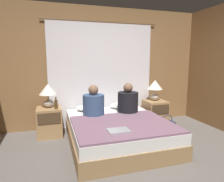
{
  "coord_description": "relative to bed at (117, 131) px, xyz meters",
  "views": [
    {
      "loc": [
        -1.04,
        -2.13,
        1.43
      ],
      "look_at": [
        0.0,
        1.28,
        0.86
      ],
      "focal_mm": 32.0,
      "sensor_mm": 36.0,
      "label": 1
    }
  ],
  "objects": [
    {
      "name": "pillow_right",
      "position": [
        0.35,
        0.74,
        0.27
      ],
      "size": [
        0.49,
        0.35,
        0.12
      ],
      "color": "white",
      "rests_on": "bed"
    },
    {
      "name": "beer_bottle_on_left_stand",
      "position": [
        -0.98,
        0.55,
        0.42
      ],
      "size": [
        0.06,
        0.06,
        0.22
      ],
      "color": "#513819",
      "rests_on": "nightstand_left"
    },
    {
      "name": "lamp_left",
      "position": [
        -1.11,
        0.72,
        0.63
      ],
      "size": [
        0.33,
        0.33,
        0.45
      ],
      "color": "#B2A899",
      "rests_on": "nightstand_left"
    },
    {
      "name": "lamp_right",
      "position": [
        1.11,
        0.72,
        0.63
      ],
      "size": [
        0.33,
        0.33,
        0.45
      ],
      "color": "#B2A899",
      "rests_on": "nightstand_right"
    },
    {
      "name": "nightstand_right",
      "position": [
        1.11,
        0.67,
        0.07
      ],
      "size": [
        0.45,
        0.46,
        0.54
      ],
      "color": "#A87F51",
      "rests_on": "ground_plane"
    },
    {
      "name": "bed",
      "position": [
        0.0,
        0.0,
        0.0
      ],
      "size": [
        1.59,
        1.92,
        0.41
      ],
      "color": "#99754C",
      "rests_on": "ground_plane"
    },
    {
      "name": "person_left_in_bed",
      "position": [
        -0.33,
        0.35,
        0.43
      ],
      "size": [
        0.39,
        0.39,
        0.57
      ],
      "color": "#38517A",
      "rests_on": "bed"
    },
    {
      "name": "curtain_panel",
      "position": [
        0.0,
        1.01,
        0.89
      ],
      "size": [
        2.42,
        0.03,
        2.2
      ],
      "color": "white",
      "rests_on": "ground_plane"
    },
    {
      "name": "nightstand_left",
      "position": [
        -1.11,
        0.67,
        0.07
      ],
      "size": [
        0.45,
        0.46,
        0.54
      ],
      "color": "#A87F51",
      "rests_on": "ground_plane"
    },
    {
      "name": "ground_plane",
      "position": [
        0.0,
        -0.99,
        -0.2
      ],
      "size": [
        16.0,
        16.0,
        0.0
      ],
      "primitive_type": "plane",
      "color": "#66605B"
    },
    {
      "name": "blanket_on_bed",
      "position": [
        0.0,
        -0.31,
        0.22
      ],
      "size": [
        1.53,
        1.24,
        0.03
      ],
      "color": "slate",
      "rests_on": "bed"
    },
    {
      "name": "handbag_on_floor",
      "position": [
        1.14,
        0.23,
        -0.1
      ],
      "size": [
        0.29,
        0.15,
        0.34
      ],
      "color": "#333D56",
      "rests_on": "ground_plane"
    },
    {
      "name": "laptop_on_bed",
      "position": [
        -0.18,
        -0.61,
        0.25
      ],
      "size": [
        0.3,
        0.22,
        0.02
      ],
      "color": "#9EA0A5",
      "rests_on": "blanket_on_bed"
    },
    {
      "name": "pillow_left",
      "position": [
        -0.35,
        0.74,
        0.27
      ],
      "size": [
        0.49,
        0.35,
        0.12
      ],
      "color": "white",
      "rests_on": "bed"
    },
    {
      "name": "wall_back",
      "position": [
        0.0,
        1.07,
        1.05
      ],
      "size": [
        4.53,
        0.06,
        2.5
      ],
      "color": "olive",
      "rests_on": "ground_plane"
    },
    {
      "name": "person_right_in_bed",
      "position": [
        0.33,
        0.35,
        0.43
      ],
      "size": [
        0.39,
        0.39,
        0.58
      ],
      "color": "black",
      "rests_on": "bed"
    }
  ]
}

